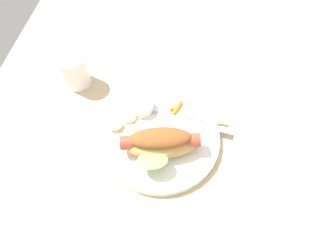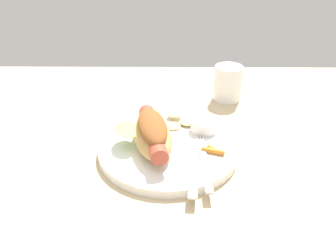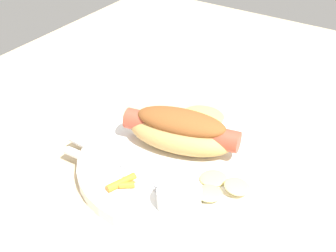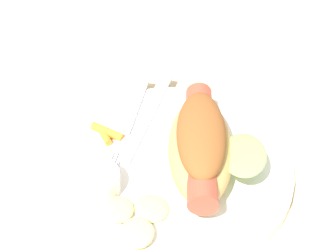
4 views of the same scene
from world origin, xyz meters
TOP-DOWN VIEW (x-y plane):
  - ground_plane at (0.00, 0.00)cm, footprint 120.00×90.00cm
  - plate at (-1.20, 1.69)cm, footprint 25.19×25.19cm
  - hot_dog at (-4.06, 1.16)cm, footprint 11.80×16.12cm
  - sauce_ramekin at (5.58, 6.86)cm, footprint 5.23×5.23cm
  - fork at (4.87, -3.57)cm, footprint 1.58×16.63cm
  - knife at (3.09, -4.87)cm, footprint 2.73×15.78cm
  - chips_pile at (0.50, 9.58)cm, footprint 7.14×8.00cm
  - carrot_garnish at (6.60, -0.67)cm, footprint 4.12×2.78cm
  - drinking_cup at (12.43, 24.09)cm, footprint 6.42×6.42cm

SIDE VIEW (x-z plane):
  - ground_plane at x=0.00cm, z-range -1.80..0.00cm
  - plate at x=-1.20cm, z-range 0.00..1.60cm
  - knife at x=3.09cm, z-range 1.60..1.96cm
  - fork at x=4.87cm, z-range 1.60..2.00cm
  - carrot_garnish at x=6.60cm, z-range 1.58..2.53cm
  - chips_pile at x=0.50cm, z-range 1.46..2.90cm
  - sauce_ramekin at x=5.58cm, z-range 1.60..3.83cm
  - drinking_cup at x=12.43cm, z-range 0.00..8.14cm
  - hot_dog at x=-4.06cm, z-range 1.60..7.31cm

